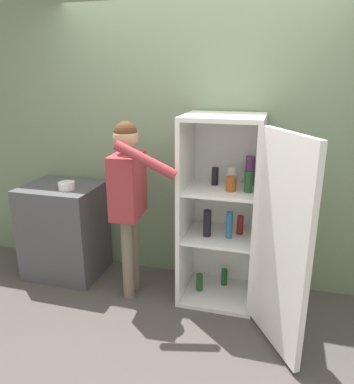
# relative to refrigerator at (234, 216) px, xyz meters

# --- Properties ---
(ground_plane) EXTENTS (12.00, 12.00, 0.00)m
(ground_plane) POSITION_rel_refrigerator_xyz_m (-0.39, -0.56, -0.80)
(ground_plane) COLOR #4C4742
(wall_back) EXTENTS (7.00, 0.06, 2.55)m
(wall_back) POSITION_rel_refrigerator_xyz_m (-0.39, 0.42, 0.47)
(wall_back) COLOR gray
(wall_back) RESTS_ON ground_plane
(refrigerator) EXTENTS (1.00, 1.12, 1.60)m
(refrigerator) POSITION_rel_refrigerator_xyz_m (0.00, 0.00, 0.00)
(refrigerator) COLOR white
(refrigerator) RESTS_ON ground_plane
(person) EXTENTS (0.61, 0.52, 1.55)m
(person) POSITION_rel_refrigerator_xyz_m (-0.87, -0.09, 0.19)
(person) COLOR #726656
(person) RESTS_ON ground_plane
(counter) EXTENTS (0.70, 0.57, 0.90)m
(counter) POSITION_rel_refrigerator_xyz_m (-1.64, 0.08, -0.35)
(counter) COLOR #4C4C51
(counter) RESTS_ON ground_plane
(bowl) EXTENTS (0.15, 0.15, 0.07)m
(bowl) POSITION_rel_refrigerator_xyz_m (-1.52, 0.00, 0.13)
(bowl) COLOR white
(bowl) RESTS_ON counter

